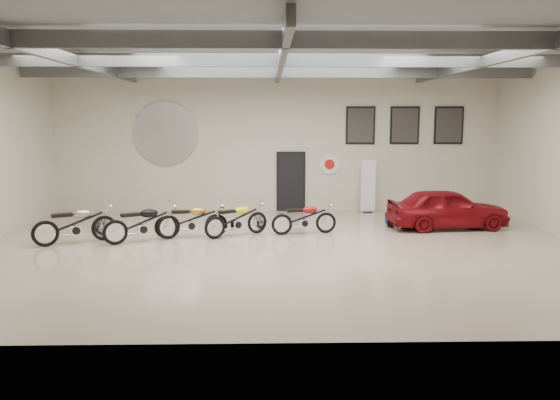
{
  "coord_description": "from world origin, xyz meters",
  "views": [
    {
      "loc": [
        -0.33,
        -13.75,
        3.32
      ],
      "look_at": [
        0.0,
        1.2,
        1.1
      ],
      "focal_mm": 35.0,
      "sensor_mm": 36.0,
      "label": 1
    }
  ],
  "objects_px": {
    "go_kart": "(409,218)",
    "motorcycle_black": "(142,222)",
    "banner_stand": "(368,186)",
    "motorcycle_silver": "(75,223)",
    "motorcycle_red": "(304,217)",
    "motorcycle_yellow": "(236,218)",
    "motorcycle_gold": "(191,219)",
    "vintage_car": "(447,208)"
  },
  "relations": [
    {
      "from": "motorcycle_gold",
      "to": "go_kart",
      "type": "distance_m",
      "value": 6.72
    },
    {
      "from": "motorcycle_red",
      "to": "motorcycle_silver",
      "type": "bearing_deg",
      "value": 179.63
    },
    {
      "from": "motorcycle_silver",
      "to": "motorcycle_red",
      "type": "relative_size",
      "value": 1.14
    },
    {
      "from": "motorcycle_black",
      "to": "go_kart",
      "type": "height_order",
      "value": "motorcycle_black"
    },
    {
      "from": "go_kart",
      "to": "vintage_car",
      "type": "distance_m",
      "value": 1.19
    },
    {
      "from": "banner_stand",
      "to": "motorcycle_black",
      "type": "relative_size",
      "value": 0.9
    },
    {
      "from": "motorcycle_red",
      "to": "motorcycle_yellow",
      "type": "bearing_deg",
      "value": 176.79
    },
    {
      "from": "motorcycle_red",
      "to": "banner_stand",
      "type": "bearing_deg",
      "value": 44.92
    },
    {
      "from": "banner_stand",
      "to": "motorcycle_yellow",
      "type": "height_order",
      "value": "banner_stand"
    },
    {
      "from": "motorcycle_black",
      "to": "go_kart",
      "type": "distance_m",
      "value": 8.07
    },
    {
      "from": "motorcycle_black",
      "to": "motorcycle_red",
      "type": "relative_size",
      "value": 1.1
    },
    {
      "from": "banner_stand",
      "to": "motorcycle_silver",
      "type": "xyz_separation_m",
      "value": [
        -8.76,
        -4.77,
        -0.38
      ]
    },
    {
      "from": "motorcycle_silver",
      "to": "vintage_car",
      "type": "height_order",
      "value": "vintage_car"
    },
    {
      "from": "banner_stand",
      "to": "motorcycle_red",
      "type": "xyz_separation_m",
      "value": [
        -2.53,
        -3.66,
        -0.45
      ]
    },
    {
      "from": "banner_stand",
      "to": "go_kart",
      "type": "xyz_separation_m",
      "value": [
        0.81,
        -2.6,
        -0.68
      ]
    },
    {
      "from": "motorcycle_yellow",
      "to": "vintage_car",
      "type": "bearing_deg",
      "value": -23.43
    },
    {
      "from": "motorcycle_gold",
      "to": "motorcycle_red",
      "type": "bearing_deg",
      "value": -4.4
    },
    {
      "from": "motorcycle_silver",
      "to": "motorcycle_yellow",
      "type": "relative_size",
      "value": 1.09
    },
    {
      "from": "go_kart",
      "to": "motorcycle_black",
      "type": "bearing_deg",
      "value": -155.72
    },
    {
      "from": "motorcycle_yellow",
      "to": "vintage_car",
      "type": "height_order",
      "value": "vintage_car"
    },
    {
      "from": "go_kart",
      "to": "motorcycle_red",
      "type": "bearing_deg",
      "value": -152.51
    },
    {
      "from": "motorcycle_gold",
      "to": "motorcycle_red",
      "type": "xyz_separation_m",
      "value": [
        3.22,
        0.4,
        -0.03
      ]
    },
    {
      "from": "motorcycle_red",
      "to": "vintage_car",
      "type": "relative_size",
      "value": 0.52
    },
    {
      "from": "motorcycle_black",
      "to": "go_kart",
      "type": "bearing_deg",
      "value": -13.98
    },
    {
      "from": "motorcycle_black",
      "to": "motorcycle_red",
      "type": "xyz_separation_m",
      "value": [
        4.47,
        0.94,
        -0.05
      ]
    },
    {
      "from": "banner_stand",
      "to": "go_kart",
      "type": "relative_size",
      "value": 1.28
    },
    {
      "from": "motorcycle_gold",
      "to": "banner_stand",
      "type": "bearing_deg",
      "value": 23.71
    },
    {
      "from": "motorcycle_black",
      "to": "go_kart",
      "type": "xyz_separation_m",
      "value": [
        7.81,
        2.0,
        -0.27
      ]
    },
    {
      "from": "motorcycle_silver",
      "to": "go_kart",
      "type": "distance_m",
      "value": 9.82
    },
    {
      "from": "banner_stand",
      "to": "motorcycle_red",
      "type": "relative_size",
      "value": 1.0
    },
    {
      "from": "banner_stand",
      "to": "motorcycle_yellow",
      "type": "xyz_separation_m",
      "value": [
        -4.48,
        -3.91,
        -0.43
      ]
    },
    {
      "from": "vintage_car",
      "to": "banner_stand",
      "type": "bearing_deg",
      "value": 28.13
    },
    {
      "from": "go_kart",
      "to": "vintage_car",
      "type": "relative_size",
      "value": 0.41
    },
    {
      "from": "motorcycle_gold",
      "to": "motorcycle_silver",
      "type": "bearing_deg",
      "value": -178.46
    },
    {
      "from": "banner_stand",
      "to": "motorcycle_gold",
      "type": "height_order",
      "value": "banner_stand"
    },
    {
      "from": "banner_stand",
      "to": "motorcycle_yellow",
      "type": "distance_m",
      "value": 5.96
    },
    {
      "from": "motorcycle_gold",
      "to": "motorcycle_red",
      "type": "distance_m",
      "value": 3.24
    },
    {
      "from": "banner_stand",
      "to": "motorcycle_silver",
      "type": "bearing_deg",
      "value": -150.51
    },
    {
      "from": "motorcycle_black",
      "to": "vintage_car",
      "type": "xyz_separation_m",
      "value": [
        8.91,
        1.69,
        0.08
      ]
    },
    {
      "from": "motorcycle_gold",
      "to": "vintage_car",
      "type": "xyz_separation_m",
      "value": [
        7.65,
        1.15,
        0.1
      ]
    },
    {
      "from": "motorcycle_red",
      "to": "go_kart",
      "type": "distance_m",
      "value": 3.51
    },
    {
      "from": "go_kart",
      "to": "motorcycle_silver",
      "type": "bearing_deg",
      "value": -157.36
    }
  ]
}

